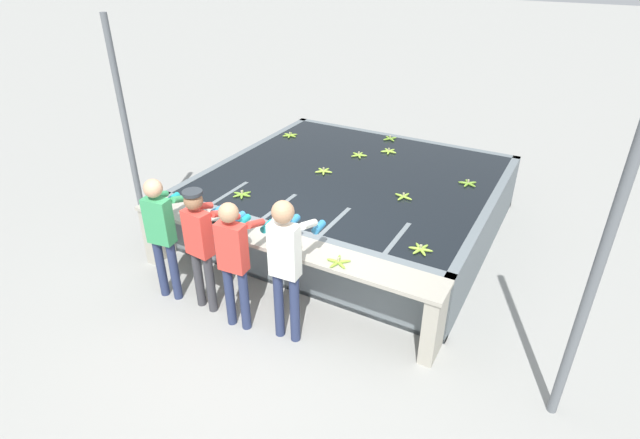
{
  "coord_description": "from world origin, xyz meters",
  "views": [
    {
      "loc": [
        2.91,
        -3.93,
        3.99
      ],
      "look_at": [
        0.0,
        1.32,
        0.62
      ],
      "focal_mm": 28.0,
      "sensor_mm": 36.0,
      "label": 1
    }
  ],
  "objects_px": {
    "support_post_right": "(596,276)",
    "banana_bunch_floating_7": "(242,194)",
    "banana_bunch_floating_3": "(359,155)",
    "banana_bunch_ledge_0": "(338,262)",
    "worker_1": "(201,239)",
    "banana_bunch_floating_1": "(324,171)",
    "banana_bunch_floating_2": "(290,135)",
    "knife_1": "(162,209)",
    "worker_0": "(162,228)",
    "banana_bunch_floating_4": "(468,183)",
    "support_post_left": "(127,133)",
    "banana_bunch_floating_0": "(421,249)",
    "knife_0": "(217,222)",
    "banana_bunch_floating_6": "(390,139)",
    "worker_2": "(235,255)",
    "banana_bunch_floating_5": "(403,197)",
    "worker_3": "(286,258)",
    "banana_bunch_floating_8": "(389,151)"
  },
  "relations": [
    {
      "from": "worker_2",
      "to": "banana_bunch_floating_7",
      "type": "bearing_deg",
      "value": 124.13
    },
    {
      "from": "banana_bunch_floating_7",
      "to": "support_post_right",
      "type": "xyz_separation_m",
      "value": [
        4.32,
        -0.91,
        0.69
      ]
    },
    {
      "from": "banana_bunch_floating_4",
      "to": "banana_bunch_floating_0",
      "type": "bearing_deg",
      "value": -90.45
    },
    {
      "from": "worker_1",
      "to": "support_post_left",
      "type": "relative_size",
      "value": 0.5
    },
    {
      "from": "banana_bunch_floating_4",
      "to": "banana_bunch_ledge_0",
      "type": "relative_size",
      "value": 0.99
    },
    {
      "from": "knife_0",
      "to": "banana_bunch_floating_6",
      "type": "bearing_deg",
      "value": 78.94
    },
    {
      "from": "banana_bunch_floating_2",
      "to": "banana_bunch_floating_5",
      "type": "bearing_deg",
      "value": -26.69
    },
    {
      "from": "banana_bunch_floating_7",
      "to": "banana_bunch_ledge_0",
      "type": "height_order",
      "value": "banana_bunch_ledge_0"
    },
    {
      "from": "banana_bunch_floating_2",
      "to": "banana_bunch_floating_8",
      "type": "bearing_deg",
      "value": 4.04
    },
    {
      "from": "banana_bunch_floating_4",
      "to": "knife_0",
      "type": "bearing_deg",
      "value": -132.66
    },
    {
      "from": "banana_bunch_floating_4",
      "to": "support_post_left",
      "type": "xyz_separation_m",
      "value": [
        -4.39,
        -2.19,
        0.69
      ]
    },
    {
      "from": "worker_0",
      "to": "banana_bunch_floating_7",
      "type": "xyz_separation_m",
      "value": [
        0.18,
        1.32,
        -0.07
      ]
    },
    {
      "from": "knife_1",
      "to": "banana_bunch_floating_3",
      "type": "bearing_deg",
      "value": 63.6
    },
    {
      "from": "worker_0",
      "to": "banana_bunch_floating_3",
      "type": "relative_size",
      "value": 5.91
    },
    {
      "from": "banana_bunch_floating_3",
      "to": "banana_bunch_floating_4",
      "type": "relative_size",
      "value": 1.01
    },
    {
      "from": "banana_bunch_floating_1",
      "to": "banana_bunch_floating_7",
      "type": "bearing_deg",
      "value": -115.91
    },
    {
      "from": "banana_bunch_floating_0",
      "to": "support_post_right",
      "type": "height_order",
      "value": "support_post_right"
    },
    {
      "from": "banana_bunch_floating_7",
      "to": "worker_2",
      "type": "bearing_deg",
      "value": -55.87
    },
    {
      "from": "banana_bunch_floating_3",
      "to": "banana_bunch_floating_5",
      "type": "xyz_separation_m",
      "value": [
        1.19,
        -1.09,
        0.0
      ]
    },
    {
      "from": "knife_0",
      "to": "knife_1",
      "type": "bearing_deg",
      "value": -174.98
    },
    {
      "from": "banana_bunch_floating_6",
      "to": "knife_0",
      "type": "distance_m",
      "value": 3.94
    },
    {
      "from": "banana_bunch_floating_4",
      "to": "support_post_left",
      "type": "height_order",
      "value": "support_post_left"
    },
    {
      "from": "banana_bunch_floating_5",
      "to": "banana_bunch_floating_4",
      "type": "bearing_deg",
      "value": 52.38
    },
    {
      "from": "banana_bunch_ledge_0",
      "to": "banana_bunch_floating_4",
      "type": "bearing_deg",
      "value": 75.28
    },
    {
      "from": "worker_1",
      "to": "banana_bunch_floating_1",
      "type": "distance_m",
      "value": 2.54
    },
    {
      "from": "worker_2",
      "to": "banana_bunch_floating_1",
      "type": "distance_m",
      "value": 2.63
    },
    {
      "from": "worker_2",
      "to": "support_post_left",
      "type": "distance_m",
      "value": 2.92
    },
    {
      "from": "banana_bunch_floating_0",
      "to": "banana_bunch_floating_3",
      "type": "xyz_separation_m",
      "value": [
        -1.84,
        2.26,
        0.0
      ]
    },
    {
      "from": "banana_bunch_floating_0",
      "to": "banana_bunch_floating_4",
      "type": "height_order",
      "value": "same"
    },
    {
      "from": "banana_bunch_floating_3",
      "to": "banana_bunch_ledge_0",
      "type": "relative_size",
      "value": 1.0
    },
    {
      "from": "banana_bunch_floating_8",
      "to": "knife_0",
      "type": "distance_m",
      "value": 3.43
    },
    {
      "from": "banana_bunch_floating_5",
      "to": "knife_0",
      "type": "xyz_separation_m",
      "value": [
        -1.79,
        -1.8,
        -0.01
      ]
    },
    {
      "from": "support_post_left",
      "to": "banana_bunch_floating_7",
      "type": "bearing_deg",
      "value": 9.98
    },
    {
      "from": "banana_bunch_floating_6",
      "to": "banana_bunch_floating_7",
      "type": "height_order",
      "value": "same"
    },
    {
      "from": "worker_0",
      "to": "worker_2",
      "type": "height_order",
      "value": "worker_0"
    },
    {
      "from": "knife_1",
      "to": "banana_bunch_floating_6",
      "type": "bearing_deg",
      "value": 67.59
    },
    {
      "from": "support_post_right",
      "to": "banana_bunch_floating_7",
      "type": "bearing_deg",
      "value": 168.09
    },
    {
      "from": "worker_2",
      "to": "banana_bunch_floating_6",
      "type": "bearing_deg",
      "value": 89.49
    },
    {
      "from": "worker_2",
      "to": "support_post_right",
      "type": "distance_m",
      "value": 3.49
    },
    {
      "from": "banana_bunch_floating_2",
      "to": "knife_1",
      "type": "relative_size",
      "value": 0.81
    },
    {
      "from": "knife_0",
      "to": "banana_bunch_floating_4",
      "type": "bearing_deg",
      "value": 47.34
    },
    {
      "from": "banana_bunch_floating_3",
      "to": "banana_bunch_ledge_0",
      "type": "height_order",
      "value": "banana_bunch_ledge_0"
    },
    {
      "from": "banana_bunch_floating_1",
      "to": "banana_bunch_ledge_0",
      "type": "height_order",
      "value": "banana_bunch_ledge_0"
    },
    {
      "from": "banana_bunch_floating_0",
      "to": "worker_1",
      "type": "bearing_deg",
      "value": -153.61
    },
    {
      "from": "worker_3",
      "to": "banana_bunch_floating_0",
      "type": "xyz_separation_m",
      "value": [
        1.12,
        1.1,
        -0.15
      ]
    },
    {
      "from": "worker_3",
      "to": "banana_bunch_floating_3",
      "type": "relative_size",
      "value": 6.32
    },
    {
      "from": "support_post_left",
      "to": "support_post_right",
      "type": "distance_m",
      "value": 6.09
    },
    {
      "from": "banana_bunch_floating_5",
      "to": "support_post_right",
      "type": "height_order",
      "value": "support_post_right"
    },
    {
      "from": "banana_bunch_floating_4",
      "to": "banana_bunch_floating_7",
      "type": "distance_m",
      "value": 3.26
    },
    {
      "from": "banana_bunch_ledge_0",
      "to": "worker_3",
      "type": "bearing_deg",
      "value": -135.68
    }
  ]
}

